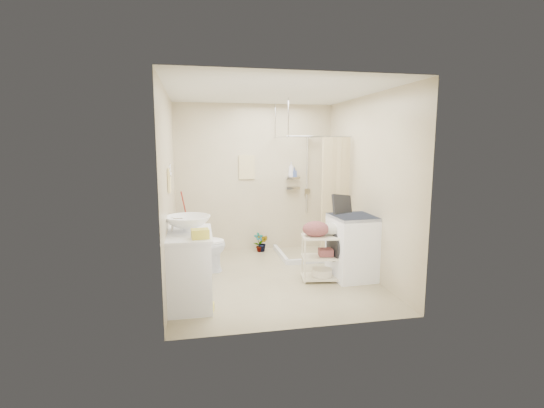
% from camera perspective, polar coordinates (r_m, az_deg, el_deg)
% --- Properties ---
extents(floor, '(3.20, 3.20, 0.00)m').
position_cam_1_polar(floor, '(5.77, 0.10, -10.62)').
color(floor, tan).
rests_on(floor, ground).
extents(ceiling, '(2.80, 3.20, 0.04)m').
position_cam_1_polar(ceiling, '(5.49, 0.11, 15.95)').
color(ceiling, silver).
rests_on(ceiling, ground).
extents(wall_back, '(2.80, 0.04, 2.60)m').
position_cam_1_polar(wall_back, '(7.04, -2.46, 3.75)').
color(wall_back, beige).
rests_on(wall_back, ground).
extents(wall_front, '(2.80, 0.04, 2.60)m').
position_cam_1_polar(wall_front, '(3.93, 4.70, -0.24)').
color(wall_front, beige).
rests_on(wall_front, ground).
extents(wall_left, '(0.04, 3.20, 2.60)m').
position_cam_1_polar(wall_left, '(5.38, -14.68, 1.92)').
color(wall_left, beige).
rests_on(wall_left, ground).
extents(wall_right, '(0.04, 3.20, 2.60)m').
position_cam_1_polar(wall_right, '(5.91, 13.55, 2.55)').
color(wall_right, beige).
rests_on(wall_right, ground).
extents(vanity, '(0.56, 0.99, 0.87)m').
position_cam_1_polar(vanity, '(4.89, -11.90, -9.02)').
color(vanity, silver).
rests_on(vanity, ground).
extents(sink, '(0.64, 0.64, 0.19)m').
position_cam_1_polar(sink, '(4.83, -12.08, -2.79)').
color(sink, white).
rests_on(sink, vanity).
extents(counter_basket, '(0.21, 0.17, 0.11)m').
position_cam_1_polar(counter_basket, '(4.45, -10.37, -4.26)').
color(counter_basket, gold).
rests_on(counter_basket, vanity).
extents(floor_basket, '(0.27, 0.23, 0.13)m').
position_cam_1_polar(floor_basket, '(4.74, -9.47, -14.34)').
color(floor_basket, '#FAEA50').
rests_on(floor_basket, ground).
extents(toilet, '(0.81, 0.46, 0.82)m').
position_cam_1_polar(toilet, '(6.01, -10.64, -5.86)').
color(toilet, white).
rests_on(toilet, ground).
extents(mop, '(0.12, 0.12, 1.12)m').
position_cam_1_polar(mop, '(6.91, -12.39, -2.76)').
color(mop, '#9E2B1F').
rests_on(mop, ground).
extents(potted_plant_a, '(0.21, 0.17, 0.35)m').
position_cam_1_polar(potted_plant_a, '(7.04, -1.92, -5.57)').
color(potted_plant_a, brown).
rests_on(potted_plant_a, ground).
extents(potted_plant_b, '(0.19, 0.16, 0.30)m').
position_cam_1_polar(potted_plant_b, '(7.06, -1.31, -5.71)').
color(potted_plant_b, '#955935').
rests_on(potted_plant_b, ground).
extents(hanging_towel, '(0.28, 0.03, 0.42)m').
position_cam_1_polar(hanging_towel, '(6.99, -3.67, 5.34)').
color(hanging_towel, beige).
rests_on(hanging_towel, wall_back).
extents(towel_ring, '(0.04, 0.22, 0.34)m').
position_cam_1_polar(towel_ring, '(5.16, -14.66, 3.55)').
color(towel_ring, '#FFE999').
rests_on(towel_ring, wall_left).
extents(tp_holder, '(0.08, 0.12, 0.14)m').
position_cam_1_polar(tp_holder, '(5.52, -14.00, -3.99)').
color(tp_holder, white).
rests_on(tp_holder, wall_left).
extents(shower, '(1.10, 1.10, 2.10)m').
position_cam_1_polar(shower, '(6.72, 5.46, 1.34)').
color(shower, silver).
rests_on(shower, ground).
extents(shampoo_bottle_a, '(0.10, 0.10, 0.26)m').
position_cam_1_polar(shampoo_bottle_a, '(7.10, 2.79, 5.02)').
color(shampoo_bottle_a, white).
rests_on(shampoo_bottle_a, shower).
extents(shampoo_bottle_b, '(0.08, 0.09, 0.17)m').
position_cam_1_polar(shampoo_bottle_b, '(7.12, 3.23, 4.63)').
color(shampoo_bottle_b, '#405594').
rests_on(shampoo_bottle_b, shower).
extents(washing_machine, '(0.66, 0.68, 0.91)m').
position_cam_1_polar(washing_machine, '(5.76, 11.78, -6.09)').
color(washing_machine, white).
rests_on(washing_machine, ground).
extents(laundry_rack, '(0.61, 0.41, 0.78)m').
position_cam_1_polar(laundry_rack, '(5.59, 7.29, -7.14)').
color(laundry_rack, beige).
rests_on(laundry_rack, ground).
extents(ironing_board, '(0.36, 0.23, 1.23)m').
position_cam_1_polar(ironing_board, '(5.77, 10.50, -4.41)').
color(ironing_board, black).
rests_on(ironing_board, ground).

